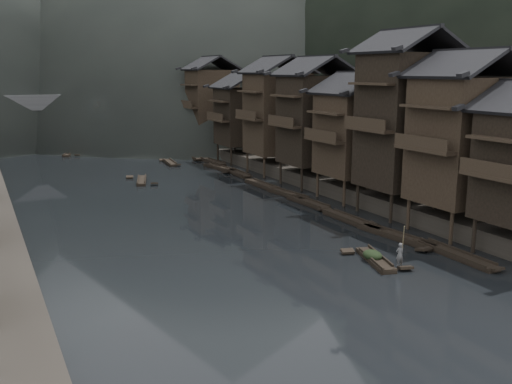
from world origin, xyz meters
TOP-DOWN VIEW (x-y plane):
  - water at (0.00, 0.00)m, footprint 300.00×300.00m
  - right_bank at (35.00, 40.00)m, footprint 40.00×200.00m
  - stilt_houses at (17.28, 19.41)m, footprint 9.00×67.60m
  - moored_sampans at (11.74, 20.24)m, footprint 3.06×61.12m
  - midriver_boats at (-0.14, 49.43)m, footprint 13.65×41.20m
  - stone_bridge at (-0.00, 72.00)m, footprint 40.00×6.00m
  - hero_sampan at (6.50, -4.16)m, footprint 2.50×5.45m
  - cargo_heap at (6.43, -3.92)m, footprint 1.19×1.56m
  - boatman at (7.05, -5.98)m, footprint 0.62×0.44m
  - bamboo_pole at (7.25, -5.98)m, footprint 1.67×2.03m

SIDE VIEW (x-z plane):
  - water at x=0.00m, z-range 0.00..0.00m
  - moored_sampans at x=11.74m, z-range -0.03..0.44m
  - hero_sampan at x=6.50m, z-range -0.02..0.42m
  - midriver_boats at x=-0.14m, z-range -0.02..0.43m
  - cargo_heap at x=6.43m, z-range 0.44..1.16m
  - right_bank at x=35.00m, z-range 0.00..1.80m
  - boatman at x=7.05m, z-range 0.44..2.05m
  - bamboo_pole at x=7.25m, z-range 2.05..6.01m
  - stone_bridge at x=0.00m, z-range 0.61..9.61m
  - stilt_houses at x=17.28m, z-range 0.64..17.51m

